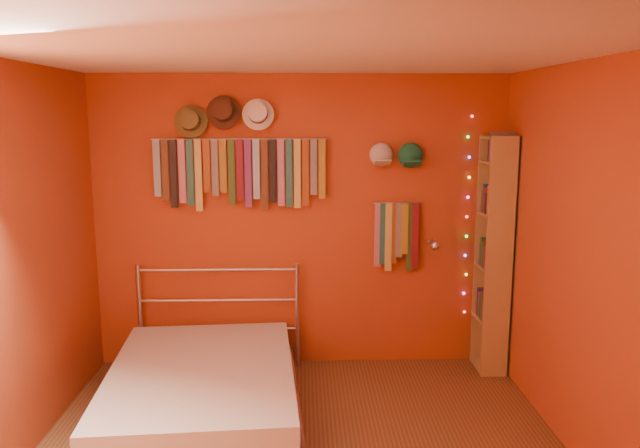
{
  "coord_description": "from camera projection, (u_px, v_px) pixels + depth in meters",
  "views": [
    {
      "loc": [
        0.02,
        -3.51,
        2.18
      ],
      "look_at": [
        0.14,
        0.9,
        1.39
      ],
      "focal_mm": 35.0,
      "sensor_mm": 36.0,
      "label": 1
    }
  ],
  "objects": [
    {
      "name": "back_wall",
      "position": [
        300.0,
        223.0,
        5.34
      ],
      "size": [
        3.5,
        0.02,
        2.5
      ],
      "primitive_type": "cube",
      "color": "#943517",
      "rests_on": "ground"
    },
    {
      "name": "right_wall",
      "position": [
        597.0,
        273.0,
        3.66
      ],
      "size": [
        0.02,
        3.5,
        2.5
      ],
      "primitive_type": "cube",
      "color": "#943517",
      "rests_on": "ground"
    },
    {
      "name": "ceiling",
      "position": [
        298.0,
        53.0,
        3.4
      ],
      "size": [
        3.5,
        3.5,
        0.02
      ],
      "primitive_type": "cube",
      "color": "white",
      "rests_on": "back_wall"
    },
    {
      "name": "tie_rack",
      "position": [
        240.0,
        170.0,
        5.18
      ],
      "size": [
        1.45,
        0.03,
        0.61
      ],
      "color": "#B7B7BC",
      "rests_on": "back_wall"
    },
    {
      "name": "small_tie_rack",
      "position": [
        396.0,
        233.0,
        5.31
      ],
      "size": [
        0.4,
        0.03,
        0.59
      ],
      "color": "#B7B7BC",
      "rests_on": "back_wall"
    },
    {
      "name": "fedora_olive",
      "position": [
        190.0,
        121.0,
        5.07
      ],
      "size": [
        0.27,
        0.15,
        0.27
      ],
      "rotation": [
        1.36,
        0.0,
        0.0
      ],
      "color": "brown",
      "rests_on": "back_wall"
    },
    {
      "name": "fedora_brown",
      "position": [
        223.0,
        111.0,
        5.06
      ],
      "size": [
        0.28,
        0.15,
        0.27
      ],
      "rotation": [
        1.36,
        0.0,
        0.0
      ],
      "color": "#462619",
      "rests_on": "back_wall"
    },
    {
      "name": "fedora_white",
      "position": [
        258.0,
        114.0,
        5.07
      ],
      "size": [
        0.26,
        0.14,
        0.26
      ],
      "rotation": [
        1.36,
        0.0,
        0.0
      ],
      "color": "white",
      "rests_on": "back_wall"
    },
    {
      "name": "cap_white",
      "position": [
        381.0,
        155.0,
        5.2
      ],
      "size": [
        0.19,
        0.24,
        0.19
      ],
      "color": "silver",
      "rests_on": "back_wall"
    },
    {
      "name": "cap_green",
      "position": [
        410.0,
        156.0,
        5.21
      ],
      "size": [
        0.2,
        0.25,
        0.2
      ],
      "color": "#186E4C",
      "rests_on": "back_wall"
    },
    {
      "name": "fairy_lights",
      "position": [
        467.0,
        217.0,
        5.33
      ],
      "size": [
        0.06,
        0.02,
        1.72
      ],
      "color": "#FF3333",
      "rests_on": "back_wall"
    },
    {
      "name": "reading_lamp",
      "position": [
        434.0,
        245.0,
        5.15
      ],
      "size": [
        0.07,
        0.32,
        0.09
      ],
      "color": "#B7B7BC",
      "rests_on": "back_wall"
    },
    {
      "name": "bookshelf",
      "position": [
        499.0,
        254.0,
        5.21
      ],
      "size": [
        0.25,
        0.34,
        2.0
      ],
      "color": "#AF874F",
      "rests_on": "ground"
    },
    {
      "name": "bed",
      "position": [
        202.0,
        391.0,
        4.46
      ],
      "size": [
        1.5,
        1.94,
        0.91
      ],
      "rotation": [
        0.0,
        0.0,
        0.07
      ],
      "color": "#B7B7BC",
      "rests_on": "ground"
    }
  ]
}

